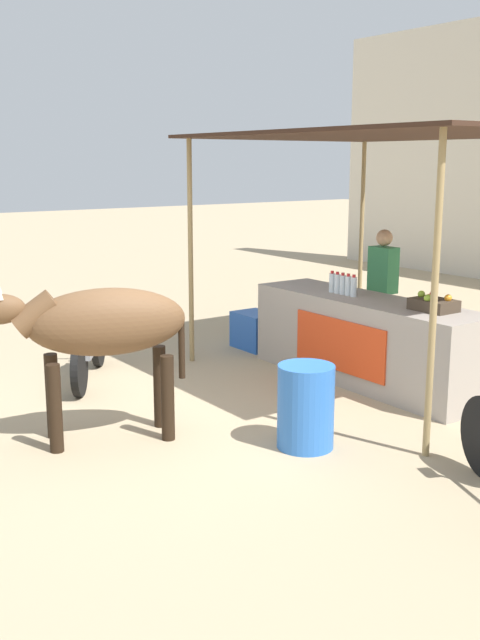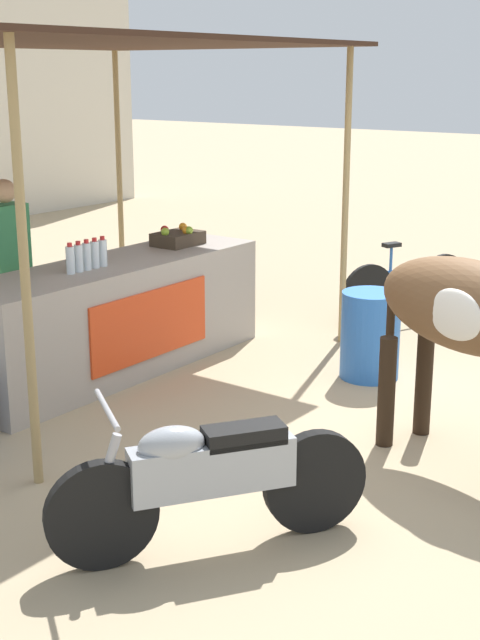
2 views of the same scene
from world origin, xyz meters
name	(u,v)px [view 2 (image 2 of 2)]	position (x,y,z in m)	size (l,w,h in m)	color
ground_plane	(335,428)	(0.00, 0.00, 0.00)	(60.00, 60.00, 0.00)	tan
stall_counter	(116,317)	(0.00, 2.20, 0.48)	(3.00, 0.82, 0.96)	#9E9389
stall_awning	(79,54)	(0.00, 2.50, 2.65)	(4.20, 3.20, 2.76)	#382319
water_bottle_row	(87,256)	(-0.35, 2.15, 1.07)	(0.43, 0.07, 0.25)	silver
fruit_crate	(178,238)	(0.89, 2.25, 1.03)	(0.44, 0.32, 0.18)	#3F3326
vendor_behind_counter	(10,273)	(-0.49, 2.95, 0.85)	(0.34, 0.22, 1.65)	#383842
water_barrel	(370,335)	(1.14, 0.35, 0.37)	(0.50, 0.50, 0.74)	blue
cow	(474,315)	(-0.06, -1.01, 1.03)	(0.93, 1.84, 1.44)	brown
motorcycle_parked	(208,476)	(-1.88, -0.31, 0.43)	(1.53, 1.09, 0.90)	black
bicycle_leaning	(406,289)	(2.89, 0.89, 0.35)	(1.55, 0.68, 0.85)	black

